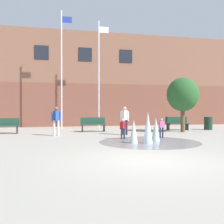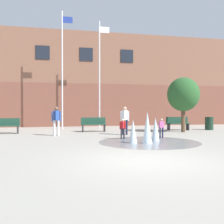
{
  "view_description": "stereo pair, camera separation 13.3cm",
  "coord_description": "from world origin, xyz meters",
  "px_view_note": "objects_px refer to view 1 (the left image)",
  "views": [
    {
      "loc": [
        -2.63,
        -7.01,
        1.49
      ],
      "look_at": [
        0.47,
        6.69,
        1.3
      ],
      "focal_mm": 42.0,
      "sensor_mm": 36.0,
      "label": 1
    },
    {
      "loc": [
        -2.5,
        -7.04,
        1.49
      ],
      "look_at": [
        0.47,
        6.69,
        1.3
      ],
      "focal_mm": 42.0,
      "sensor_mm": 36.0,
      "label": 2
    }
  ],
  "objects_px": {
    "park_bench_near_trashcan": "(177,123)",
    "child_running": "(123,127)",
    "child_in_fountain": "(161,127)",
    "adult_in_red": "(56,119)",
    "street_tree_near_building": "(183,95)",
    "flagpole_right": "(99,72)",
    "trash_can": "(208,123)",
    "flagpole_left": "(62,67)",
    "park_bench_under_right_flagpole": "(93,124)",
    "teen_by_trashcan": "(125,118)",
    "park_bench_under_left_flagpole": "(5,126)"
  },
  "relations": [
    {
      "from": "park_bench_near_trashcan",
      "to": "child_running",
      "type": "height_order",
      "value": "child_running"
    },
    {
      "from": "child_in_fountain",
      "to": "child_running",
      "type": "distance_m",
      "value": 2.01
    },
    {
      "from": "adult_in_red",
      "to": "street_tree_near_building",
      "type": "relative_size",
      "value": 0.46
    },
    {
      "from": "flagpole_right",
      "to": "street_tree_near_building",
      "type": "distance_m",
      "value": 6.49
    },
    {
      "from": "child_in_fountain",
      "to": "adult_in_red",
      "type": "xyz_separation_m",
      "value": [
        -5.18,
        2.27,
        0.35
      ]
    },
    {
      "from": "child_in_fountain",
      "to": "trash_can",
      "type": "distance_m",
      "value": 6.61
    },
    {
      "from": "flagpole_left",
      "to": "street_tree_near_building",
      "type": "height_order",
      "value": "flagpole_left"
    },
    {
      "from": "park_bench_under_right_flagpole",
      "to": "flagpole_left",
      "type": "xyz_separation_m",
      "value": [
        -1.88,
        2.64,
        4.04
      ]
    },
    {
      "from": "park_bench_near_trashcan",
      "to": "flagpole_right",
      "type": "xyz_separation_m",
      "value": [
        -4.94,
        2.76,
        3.76
      ]
    },
    {
      "from": "flagpole_left",
      "to": "flagpole_right",
      "type": "height_order",
      "value": "flagpole_left"
    },
    {
      "from": "teen_by_trashcan",
      "to": "flagpole_right",
      "type": "relative_size",
      "value": 0.2
    },
    {
      "from": "park_bench_under_right_flagpole",
      "to": "trash_can",
      "type": "xyz_separation_m",
      "value": [
        8.07,
        -0.3,
        -0.03
      ]
    },
    {
      "from": "park_bench_under_left_flagpole",
      "to": "street_tree_near_building",
      "type": "xyz_separation_m",
      "value": [
        10.77,
        -1.32,
        1.88
      ]
    },
    {
      "from": "teen_by_trashcan",
      "to": "flagpole_right",
      "type": "xyz_separation_m",
      "value": [
        -0.58,
        5.01,
        3.31
      ]
    },
    {
      "from": "teen_by_trashcan",
      "to": "trash_can",
      "type": "bearing_deg",
      "value": -21.29
    },
    {
      "from": "child_in_fountain",
      "to": "teen_by_trashcan",
      "type": "relative_size",
      "value": 0.62
    },
    {
      "from": "teen_by_trashcan",
      "to": "adult_in_red",
      "type": "bearing_deg",
      "value": 136.42
    },
    {
      "from": "teen_by_trashcan",
      "to": "street_tree_near_building",
      "type": "relative_size",
      "value": 0.46
    },
    {
      "from": "park_bench_under_right_flagpole",
      "to": "trash_can",
      "type": "height_order",
      "value": "park_bench_under_right_flagpole"
    },
    {
      "from": "park_bench_under_left_flagpole",
      "to": "flagpole_right",
      "type": "xyz_separation_m",
      "value": [
        6.14,
        2.82,
        3.76
      ]
    },
    {
      "from": "park_bench_under_left_flagpole",
      "to": "flagpole_right",
      "type": "distance_m",
      "value": 7.74
    },
    {
      "from": "child_in_fountain",
      "to": "trash_can",
      "type": "height_order",
      "value": "child_in_fountain"
    },
    {
      "from": "child_running",
      "to": "park_bench_under_right_flagpole",
      "type": "bearing_deg",
      "value": 49.42
    },
    {
      "from": "park_bench_under_right_flagpole",
      "to": "trash_can",
      "type": "bearing_deg",
      "value": -2.11
    },
    {
      "from": "child_in_fountain",
      "to": "teen_by_trashcan",
      "type": "height_order",
      "value": "teen_by_trashcan"
    },
    {
      "from": "child_running",
      "to": "flagpole_right",
      "type": "height_order",
      "value": "flagpole_right"
    },
    {
      "from": "teen_by_trashcan",
      "to": "trash_can",
      "type": "xyz_separation_m",
      "value": [
        6.63,
        2.08,
        -0.48
      ]
    },
    {
      "from": "child_in_fountain",
      "to": "flagpole_right",
      "type": "distance_m",
      "value": 8.1
    },
    {
      "from": "flagpole_left",
      "to": "trash_can",
      "type": "xyz_separation_m",
      "value": [
        9.95,
        -2.93,
        -4.07
      ]
    },
    {
      "from": "flagpole_left",
      "to": "trash_can",
      "type": "bearing_deg",
      "value": -16.43
    },
    {
      "from": "park_bench_near_trashcan",
      "to": "flagpole_left",
      "type": "xyz_separation_m",
      "value": [
        -7.67,
        2.76,
        4.04
      ]
    },
    {
      "from": "adult_in_red",
      "to": "street_tree_near_building",
      "type": "xyz_separation_m",
      "value": [
        7.83,
        0.55,
        1.43
      ]
    },
    {
      "from": "park_bench_under_left_flagpole",
      "to": "trash_can",
      "type": "xyz_separation_m",
      "value": [
        13.36,
        -0.12,
        -0.03
      ]
    },
    {
      "from": "child_running",
      "to": "child_in_fountain",
      "type": "bearing_deg",
      "value": -51.47
    },
    {
      "from": "park_bench_near_trashcan",
      "to": "child_in_fountain",
      "type": "relative_size",
      "value": 1.62
    },
    {
      "from": "child_running",
      "to": "teen_by_trashcan",
      "type": "bearing_deg",
      "value": 20.89
    },
    {
      "from": "flagpole_left",
      "to": "trash_can",
      "type": "relative_size",
      "value": 9.49
    },
    {
      "from": "adult_in_red",
      "to": "trash_can",
      "type": "distance_m",
      "value": 10.57
    },
    {
      "from": "teen_by_trashcan",
      "to": "flagpole_right",
      "type": "bearing_deg",
      "value": 57.96
    },
    {
      "from": "flagpole_left",
      "to": "flagpole_right",
      "type": "bearing_deg",
      "value": 0.0
    },
    {
      "from": "trash_can",
      "to": "park_bench_near_trashcan",
      "type": "bearing_deg",
      "value": 175.65
    },
    {
      "from": "park_bench_near_trashcan",
      "to": "trash_can",
      "type": "relative_size",
      "value": 1.78
    },
    {
      "from": "child_in_fountain",
      "to": "teen_by_trashcan",
      "type": "distance_m",
      "value": 2.42
    },
    {
      "from": "park_bench_under_left_flagpole",
      "to": "teen_by_trashcan",
      "type": "height_order",
      "value": "teen_by_trashcan"
    },
    {
      "from": "park_bench_under_left_flagpole",
      "to": "teen_by_trashcan",
      "type": "bearing_deg",
      "value": -18.06
    },
    {
      "from": "park_bench_under_left_flagpole",
      "to": "trash_can",
      "type": "height_order",
      "value": "park_bench_under_left_flagpole"
    },
    {
      "from": "park_bench_under_right_flagpole",
      "to": "trash_can",
      "type": "relative_size",
      "value": 1.78
    },
    {
      "from": "adult_in_red",
      "to": "street_tree_near_building",
      "type": "bearing_deg",
      "value": -109.21
    },
    {
      "from": "trash_can",
      "to": "street_tree_near_building",
      "type": "xyz_separation_m",
      "value": [
        -2.59,
        -1.21,
        1.91
      ]
    },
    {
      "from": "flagpole_right",
      "to": "street_tree_near_building",
      "type": "relative_size",
      "value": 2.32
    }
  ]
}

